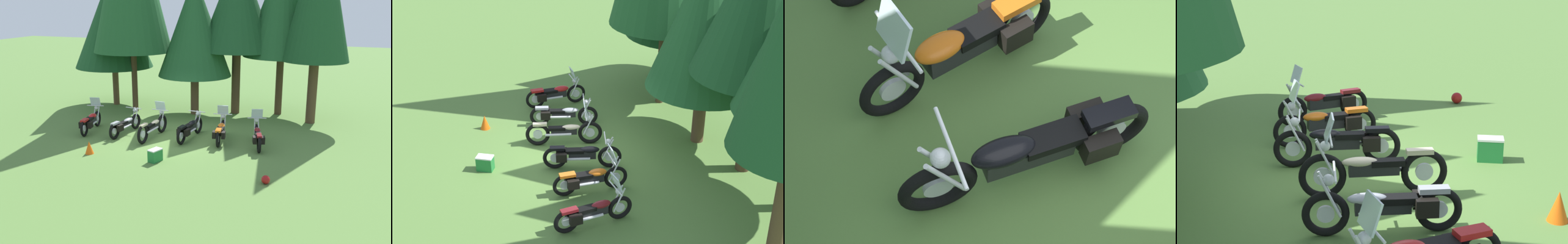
{
  "view_description": "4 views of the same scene",
  "coord_description": "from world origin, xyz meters",
  "views": [
    {
      "loc": [
        6.77,
        -15.78,
        5.54
      ],
      "look_at": [
        1.04,
        0.04,
        0.79
      ],
      "focal_mm": 40.34,
      "sensor_mm": 36.0,
      "label": 1
    },
    {
      "loc": [
        15.27,
        -1.38,
        9.16
      ],
      "look_at": [
        -0.28,
        0.52,
        1.0
      ],
      "focal_mm": 52.93,
      "sensor_mm": 36.0,
      "label": 2
    },
    {
      "loc": [
        -1.42,
        1.65,
        5.42
      ],
      "look_at": [
        1.0,
        0.55,
        0.8
      ],
      "focal_mm": 59.86,
      "sensor_mm": 36.0,
      "label": 3
    },
    {
      "loc": [
        -10.0,
        1.46,
        4.18
      ],
      "look_at": [
        0.17,
        -0.32,
        0.99
      ],
      "focal_mm": 57.26,
      "sensor_mm": 36.0,
      "label": 4
    }
  ],
  "objects": [
    {
      "name": "ground_plane",
      "position": [
        0.0,
        0.0,
        0.0
      ],
      "size": [
        80.0,
        80.0,
        0.0
      ],
      "primitive_type": "plane",
      "color": "#547A38"
    },
    {
      "name": "motorcycle_0",
      "position": [
        -3.64,
        -0.26,
        0.47
      ],
      "size": [
        0.91,
        2.2,
        1.36
      ],
      "rotation": [
        0.0,
        0.0,
        1.78
      ],
      "color": "black",
      "rests_on": "ground_plane"
    },
    {
      "name": "motorcycle_1",
      "position": [
        -2.06,
        -0.13,
        0.42
      ],
      "size": [
        0.78,
        2.3,
        0.99
      ],
      "rotation": [
        0.0,
        0.0,
        1.49
      ],
      "color": "black",
      "rests_on": "ground_plane"
    },
    {
      "name": "motorcycle_2",
      "position": [
        -0.74,
        -0.16,
        0.47
      ],
      "size": [
        0.78,
        2.44,
        1.4
      ],
      "rotation": [
        0.0,
        0.0,
        1.52
      ],
      "color": "black",
      "rests_on": "ground_plane"
    },
    {
      "name": "motorcycle_3",
      "position": [
        0.73,
        0.19,
        0.45
      ],
      "size": [
        0.76,
        2.34,
        1.01
      ],
      "rotation": [
        0.0,
        0.0,
        1.49
      ],
      "color": "black",
      "rests_on": "ground_plane"
    },
    {
      "name": "motorcycle_4",
      "position": [
        2.02,
        0.29,
        0.46
      ],
      "size": [
        0.83,
        2.14,
        1.35
      ],
      "rotation": [
        0.0,
        0.0,
        1.73
      ],
      "color": "black",
      "rests_on": "ground_plane"
    },
    {
      "name": "motorcycle_5",
      "position": [
        3.54,
        0.18,
        0.45
      ],
      "size": [
        0.94,
        2.11,
        1.35
      ],
      "rotation": [
        0.0,
        0.0,
        1.86
      ],
      "color": "black",
      "rests_on": "ground_plane"
    },
    {
      "name": "pine_tree_0",
      "position": [
        -5.16,
        4.58,
        4.44
      ],
      "size": [
        4.06,
        4.06,
        6.85
      ],
      "color": "brown",
      "rests_on": "ground_plane"
    },
    {
      "name": "pine_tree_2",
      "position": [
        -0.48,
        4.1,
        4.27
      ],
      "size": [
        3.55,
        3.55,
        6.65
      ],
      "color": "#4C3823",
      "rests_on": "ground_plane"
    },
    {
      "name": "pine_tree_3",
      "position": [
        1.37,
        4.94,
        5.39
      ],
      "size": [
        3.66,
        3.66,
        7.75
      ],
      "color": "#42301E",
      "rests_on": "ground_plane"
    },
    {
      "name": "pine_tree_4",
      "position": [
        3.42,
        5.44,
        5.36
      ],
      "size": [
        3.64,
        3.64,
        7.9
      ],
      "color": "#42301E",
      "rests_on": "ground_plane"
    },
    {
      "name": "picnic_cooler",
      "position": [
        0.5,
        -2.63,
        0.23
      ],
      "size": [
        0.44,
        0.55,
        0.45
      ],
      "color": "#1E7233",
      "rests_on": "ground_plane"
    },
    {
      "name": "traffic_cone",
      "position": [
        -2.13,
        -2.73,
        0.24
      ],
      "size": [
        0.32,
        0.32,
        0.48
      ],
      "primitive_type": "cone",
      "color": "#EA590F",
      "rests_on": "ground_plane"
    },
    {
      "name": "dropped_helmet",
      "position": [
        4.53,
        -3.24,
        0.14
      ],
      "size": [
        0.28,
        0.28,
        0.28
      ],
      "primitive_type": "sphere",
      "color": "maroon",
      "rests_on": "ground_plane"
    }
  ]
}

